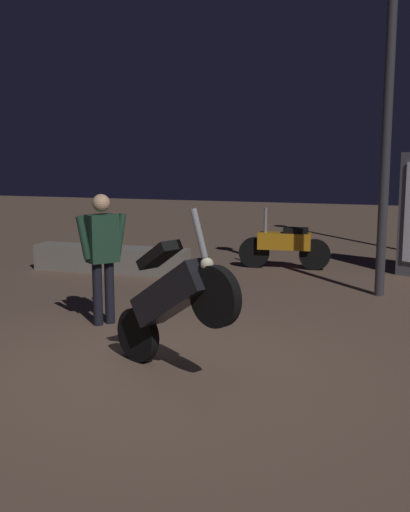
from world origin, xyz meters
TOP-DOWN VIEW (x-y plane):
  - ground_plane at (0.00, 0.00)m, footprint 40.00×40.00m
  - motorcycle_black_foreground at (0.10, -0.02)m, footprint 1.51×0.86m
  - motorcycle_orange_parked_left at (0.13, 5.72)m, footprint 1.66×0.38m
  - person_rider_beside at (-1.34, 1.39)m, footprint 0.49×0.57m
  - streetlamp_far at (1.87, 4.04)m, footprint 0.36×0.36m
  - planter_wall_low at (-2.76, 4.53)m, footprint 2.83×0.50m

SIDE VIEW (x-z plane):
  - ground_plane at x=0.00m, z-range 0.00..0.00m
  - planter_wall_low at x=-2.76m, z-range 0.00..0.45m
  - motorcycle_orange_parked_left at x=0.13m, z-range -0.12..0.99m
  - motorcycle_black_foreground at x=0.10m, z-range -0.07..1.56m
  - person_rider_beside at x=-1.34m, z-range 0.15..1.77m
  - streetlamp_far at x=1.87m, z-range 0.68..5.76m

